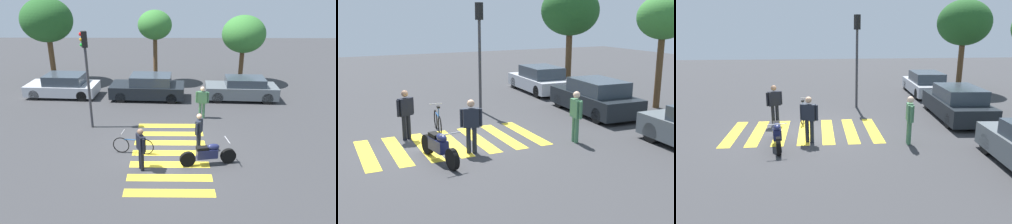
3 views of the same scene
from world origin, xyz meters
TOP-DOWN VIEW (x-y plane):
  - ground_plane at (0.00, 0.00)m, footprint 60.00×60.00m
  - police_motorcycle at (1.47, -0.87)m, footprint 2.20×0.68m
  - leaning_bicycle at (-1.48, -0.05)m, footprint 1.70×0.46m
  - officer_on_foot at (-1.05, -1.25)m, footprint 0.39×0.62m
  - officer_by_motorcycle at (1.19, 0.23)m, footprint 0.35×0.63m
  - pedestrian_bystander at (1.63, 3.69)m, footprint 0.68×0.26m
  - crosswalk_stripes at (0.00, -0.00)m, footprint 3.08×5.85m
  - car_silver_sedan at (-6.56, 7.10)m, footprint 4.34×2.11m
  - car_black_suv at (-1.31, 6.72)m, footprint 4.47×2.10m
  - traffic_light_pole at (-3.78, 2.52)m, footprint 0.36×0.31m
  - street_tree_near at (-8.10, 9.91)m, footprint 3.35×3.35m
  - street_tree_mid at (-1.03, 9.91)m, footprint 2.24×2.24m

SIDE VIEW (x-z plane):
  - ground_plane at x=0.00m, z-range 0.00..0.00m
  - crosswalk_stripes at x=0.00m, z-range 0.00..0.01m
  - leaning_bicycle at x=-1.48m, z-range -0.12..0.88m
  - police_motorcycle at x=1.47m, z-range -0.06..0.96m
  - car_silver_sedan at x=-6.56m, z-range -0.04..1.36m
  - car_black_suv at x=-1.31m, z-range -0.04..1.43m
  - officer_by_motorcycle at x=1.19m, z-range 0.11..1.77m
  - officer_on_foot at x=-1.05m, z-range 0.12..1.80m
  - pedestrian_bystander at x=1.63m, z-range 0.12..1.83m
  - traffic_light_pole at x=-3.78m, z-range 0.76..5.33m
  - street_tree_mid at x=-1.03m, z-range 1.45..6.38m
  - street_tree_near at x=-8.10m, z-range 1.39..7.09m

